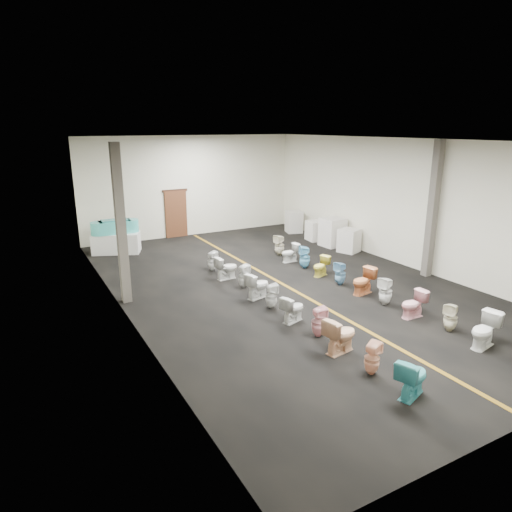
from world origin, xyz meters
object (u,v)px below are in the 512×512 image
at_px(toilet_right_2, 451,317).
at_px(toilet_left_7, 244,276).
at_px(appliance_crate_a, 349,241).
at_px(toilet_left_6, 258,285).
at_px(toilet_right_4, 386,291).
at_px(toilet_right_10, 280,245).
at_px(toilet_right_6, 340,273).
at_px(display_table, 116,243).
at_px(appliance_crate_d, 294,222).
at_px(bathtub, 115,226).
at_px(toilet_right_1, 485,331).
at_px(toilet_right_5, 363,281).
at_px(toilet_right_7, 321,266).
at_px(toilet_left_0, 412,377).
at_px(toilet_right_3, 413,304).
at_px(toilet_right_9, 290,253).
at_px(toilet_left_2, 340,335).
at_px(toilet_left_4, 293,309).
at_px(appliance_crate_b, 332,232).
at_px(toilet_left_3, 319,322).
at_px(toilet_left_1, 372,358).
at_px(toilet_left_9, 212,261).
at_px(toilet_left_8, 226,268).
at_px(toilet_left_5, 271,296).
at_px(toilet_right_8, 305,257).
at_px(appliance_crate_c, 316,231).

bearing_deg(toilet_right_2, toilet_left_7, -169.26).
bearing_deg(appliance_crate_a, toilet_left_6, -154.64).
xyz_separation_m(toilet_right_4, toilet_right_10, (0.05, 5.81, 0.00)).
bearing_deg(toilet_right_6, display_table, -151.75).
xyz_separation_m(appliance_crate_d, toilet_left_7, (-5.63, -5.71, -0.14)).
bearing_deg(toilet_right_4, bathtub, -162.08).
relative_size(toilet_right_1, toilet_right_5, 1.03).
xyz_separation_m(toilet_right_5, toilet_right_7, (-0.09, 2.00, -0.06)).
bearing_deg(toilet_right_2, appliance_crate_a, 140.38).
xyz_separation_m(appliance_crate_d, toilet_right_7, (-2.82, -5.95, -0.17)).
bearing_deg(toilet_right_10, appliance_crate_d, 126.39).
relative_size(appliance_crate_a, toilet_right_6, 1.23).
bearing_deg(toilet_left_0, toilet_right_3, -67.01).
relative_size(appliance_crate_d, toilet_right_5, 1.27).
relative_size(toilet_left_6, toilet_right_4, 0.96).
xyz_separation_m(bathtub, toilet_right_2, (5.61, -11.35, -0.70)).
distance_m(toilet_right_1, toilet_right_9, 7.89).
distance_m(toilet_left_2, toilet_left_4, 1.90).
distance_m(appliance_crate_b, toilet_left_3, 8.78).
bearing_deg(toilet_left_3, toilet_left_1, -171.93).
relative_size(toilet_left_2, toilet_left_9, 1.19).
distance_m(toilet_right_4, toilet_right_5, 0.97).
height_order(toilet_left_8, toilet_right_2, toilet_left_8).
distance_m(appliance_crate_a, toilet_right_9, 2.84).
bearing_deg(toilet_left_0, appliance_crate_b, -49.81).
bearing_deg(appliance_crate_b, toilet_right_3, -111.57).
bearing_deg(toilet_left_1, toilet_left_3, -20.05).
relative_size(toilet_left_1, toilet_right_9, 1.02).
height_order(display_table, toilet_right_10, toilet_right_10).
bearing_deg(toilet_right_7, toilet_right_10, 158.61).
xyz_separation_m(toilet_right_2, toilet_right_9, (-0.22, 6.94, -0.02)).
relative_size(toilet_right_6, toilet_right_9, 1.11).
xyz_separation_m(toilet_left_0, toilet_left_8, (-0.14, 7.86, -0.01)).
relative_size(bathtub, toilet_right_9, 2.70).
distance_m(display_table, toilet_right_5, 9.97).
relative_size(toilet_left_5, toilet_right_10, 0.86).
relative_size(toilet_right_5, toilet_right_9, 1.16).
height_order(appliance_crate_b, toilet_left_5, appliance_crate_b).
bearing_deg(toilet_left_0, toilet_left_9, -18.23).
bearing_deg(toilet_left_7, toilet_left_5, 169.04).
relative_size(toilet_left_7, toilet_right_10, 0.90).
distance_m(toilet_left_1, toilet_left_7, 5.88).
bearing_deg(toilet_right_7, toilet_left_0, -42.24).
distance_m(toilet_left_3, toilet_left_7, 3.95).
bearing_deg(toilet_right_8, toilet_left_0, 0.01).
bearing_deg(toilet_left_9, toilet_left_2, 165.61).
xyz_separation_m(appliance_crate_c, toilet_left_6, (-5.69, -4.93, -0.04)).
distance_m(toilet_right_1, toilet_right_4, 3.02).
bearing_deg(toilet_right_9, toilet_left_5, -40.84).
height_order(display_table, toilet_right_8, toilet_right_8).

